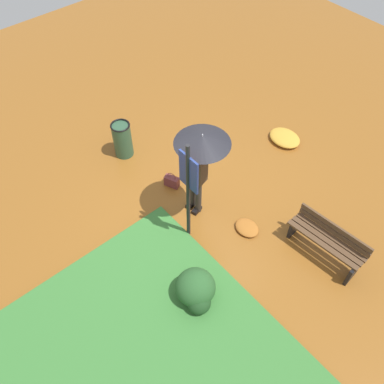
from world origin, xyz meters
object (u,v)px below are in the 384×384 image
object	(u,v)px
info_sign_post	(189,183)
trash_bin	(122,139)
person_with_umbrella	(199,154)
park_bench	(327,241)
handbag	(172,181)

from	to	relation	value
info_sign_post	trash_bin	bearing A→B (deg)	173.66
person_with_umbrella	info_sign_post	bearing A→B (deg)	-58.27
person_with_umbrella	trash_bin	size ratio (longest dim) A/B	2.45
park_bench	trash_bin	world-z (taller)	trash_bin
park_bench	trash_bin	size ratio (longest dim) A/B	1.68
person_with_umbrella	trash_bin	bearing A→B (deg)	-174.51
handbag	person_with_umbrella	bearing A→B (deg)	0.11
person_with_umbrella	park_bench	distance (m)	2.71
person_with_umbrella	trash_bin	xyz separation A→B (m)	(-2.24, -0.21, -1.13)
person_with_umbrella	info_sign_post	distance (m)	0.60
person_with_umbrella	trash_bin	world-z (taller)	person_with_umbrella
trash_bin	person_with_umbrella	bearing A→B (deg)	5.49
handbag	trash_bin	world-z (taller)	trash_bin
info_sign_post	trash_bin	distance (m)	2.76
info_sign_post	park_bench	bearing A→B (deg)	39.25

